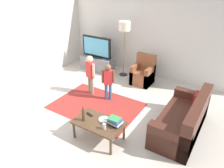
% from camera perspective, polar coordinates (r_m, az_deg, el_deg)
% --- Properties ---
extents(ground, '(7.80, 7.80, 0.00)m').
position_cam_1_polar(ground, '(5.21, -3.57, -8.96)').
color(ground, beige).
extents(wall_back, '(6.00, 0.12, 2.70)m').
position_cam_1_polar(wall_back, '(7.06, 10.70, 12.72)').
color(wall_back, silver).
rests_on(wall_back, ground).
extents(wall_left, '(0.12, 6.00, 2.70)m').
position_cam_1_polar(wall_left, '(6.68, -25.72, 9.68)').
color(wall_left, silver).
rests_on(wall_left, ground).
extents(area_rug, '(2.20, 1.60, 0.01)m').
position_cam_1_polar(area_rug, '(5.65, -4.17, -5.73)').
color(area_rug, '#9E2D28').
rests_on(area_rug, ground).
extents(tv_stand, '(1.20, 0.44, 0.50)m').
position_cam_1_polar(tv_stand, '(7.59, -3.88, 5.36)').
color(tv_stand, slate).
rests_on(tv_stand, ground).
extents(tv, '(1.10, 0.28, 0.71)m').
position_cam_1_polar(tv, '(7.37, -4.12, 9.67)').
color(tv, black).
rests_on(tv, tv_stand).
extents(couch, '(0.80, 1.80, 0.86)m').
position_cam_1_polar(couch, '(4.87, 18.66, -9.27)').
color(couch, '#472319').
rests_on(couch, ground).
extents(armchair, '(0.60, 0.60, 0.90)m').
position_cam_1_polar(armchair, '(6.73, 8.25, 2.63)').
color(armchair, brown).
rests_on(armchair, ground).
extents(floor_lamp, '(0.36, 0.36, 1.78)m').
position_cam_1_polar(floor_lamp, '(6.82, 3.33, 14.32)').
color(floor_lamp, '#262626').
rests_on(floor_lamp, ground).
extents(child_near_tv, '(0.36, 0.20, 1.13)m').
position_cam_1_polar(child_near_tv, '(5.92, -5.78, 3.30)').
color(child_near_tv, gray).
rests_on(child_near_tv, ground).
extents(child_center, '(0.30, 0.22, 1.02)m').
position_cam_1_polar(child_center, '(5.62, -1.04, 1.38)').
color(child_center, '#33598C').
rests_on(child_center, ground).
extents(coffee_table, '(1.00, 0.60, 0.42)m').
position_cam_1_polar(coffee_table, '(4.42, -3.57, -10.49)').
color(coffee_table, '#513823').
rests_on(coffee_table, ground).
extents(book_stack, '(0.28, 0.24, 0.15)m').
position_cam_1_polar(book_stack, '(4.27, 0.74, -9.86)').
color(book_stack, black).
rests_on(book_stack, coffee_table).
extents(bottle, '(0.06, 0.06, 0.33)m').
position_cam_1_polar(bottle, '(4.37, -7.58, -8.07)').
color(bottle, '#4C3319').
rests_on(bottle, coffee_table).
extents(tv_remote, '(0.18, 0.09, 0.02)m').
position_cam_1_polar(tv_remote, '(4.60, -5.94, -8.00)').
color(tv_remote, black).
rests_on(tv_remote, coffee_table).
extents(soda_can, '(0.07, 0.07, 0.12)m').
position_cam_1_polar(soda_can, '(4.17, -2.08, -11.16)').
color(soda_can, silver).
rests_on(soda_can, coffee_table).
extents(plate, '(0.22, 0.22, 0.02)m').
position_cam_1_polar(plate, '(4.44, -2.15, -9.33)').
color(plate, white).
rests_on(plate, coffee_table).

